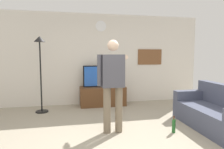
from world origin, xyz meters
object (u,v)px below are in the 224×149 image
object	(u,v)px
wall_clock	(101,26)
tv_stand	(103,96)
framed_picture	(150,57)
television	(102,76)
side_couch	(217,113)
beverage_bottle	(174,126)
floor_lamp	(40,58)
person_standing_nearer_lamp	(113,81)

from	to	relation	value
wall_clock	tv_stand	bearing A→B (deg)	-90.00
wall_clock	framed_picture	xyz separation A→B (m)	(1.57, 0.00, -0.92)
tv_stand	wall_clock	distance (m)	2.08
television	side_couch	bearing A→B (deg)	-50.80
wall_clock	beverage_bottle	xyz separation A→B (m)	(0.98, -2.62, -2.20)
tv_stand	floor_lamp	world-z (taller)	floor_lamp
television	framed_picture	size ratio (longest dim) A/B	1.42
wall_clock	person_standing_nearer_lamp	distance (m)	2.70
side_couch	beverage_bottle	bearing A→B (deg)	-179.83
tv_stand	framed_picture	bearing A→B (deg)	10.63
beverage_bottle	tv_stand	bearing A→B (deg)	112.88
floor_lamp	beverage_bottle	bearing A→B (deg)	-36.83
person_standing_nearer_lamp	beverage_bottle	xyz separation A→B (m)	(1.13, -0.27, -0.87)
wall_clock	floor_lamp	xyz separation A→B (m)	(-1.66, -0.64, -0.94)
person_standing_nearer_lamp	wall_clock	bearing A→B (deg)	86.32
tv_stand	television	xyz separation A→B (m)	(0.00, 0.05, 0.59)
television	floor_lamp	distance (m)	1.79
wall_clock	person_standing_nearer_lamp	world-z (taller)	wall_clock
framed_picture	person_standing_nearer_lamp	bearing A→B (deg)	-126.26
tv_stand	person_standing_nearer_lamp	bearing A→B (deg)	-94.19
tv_stand	wall_clock	world-z (taller)	wall_clock
television	person_standing_nearer_lamp	world-z (taller)	person_standing_nearer_lamp
person_standing_nearer_lamp	side_couch	world-z (taller)	person_standing_nearer_lamp
floor_lamp	person_standing_nearer_lamp	xyz separation A→B (m)	(1.51, -1.71, -0.39)
tv_stand	framed_picture	world-z (taller)	framed_picture
tv_stand	wall_clock	xyz separation A→B (m)	(0.00, 0.29, 2.06)
person_standing_nearer_lamp	side_couch	bearing A→B (deg)	-7.42
tv_stand	beverage_bottle	world-z (taller)	tv_stand
tv_stand	framed_picture	size ratio (longest dim) A/B	1.66
floor_lamp	side_couch	world-z (taller)	floor_lamp
framed_picture	beverage_bottle	size ratio (longest dim) A/B	2.43
tv_stand	television	size ratio (longest dim) A/B	1.17
floor_lamp	framed_picture	bearing A→B (deg)	11.22
person_standing_nearer_lamp	side_couch	xyz separation A→B (m)	(2.08, -0.27, -0.68)
floor_lamp	beverage_bottle	size ratio (longest dim) A/B	5.98
tv_stand	beverage_bottle	xyz separation A→B (m)	(0.98, -2.33, -0.14)
framed_picture	side_couch	distance (m)	2.86
tv_stand	floor_lamp	bearing A→B (deg)	-168.23
floor_lamp	television	bearing A→B (deg)	13.29
floor_lamp	tv_stand	bearing A→B (deg)	11.77
framed_picture	beverage_bottle	distance (m)	2.98
television	tv_stand	bearing A→B (deg)	-90.00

